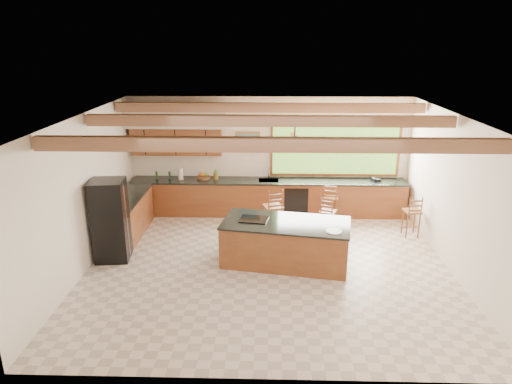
{
  "coord_description": "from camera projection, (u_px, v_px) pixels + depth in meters",
  "views": [
    {
      "loc": [
        -0.02,
        -8.28,
        4.35
      ],
      "look_at": [
        -0.27,
        0.8,
        1.31
      ],
      "focal_mm": 32.0,
      "sensor_mm": 36.0,
      "label": 1
    }
  ],
  "objects": [
    {
      "name": "room_shell",
      "position": [
        261.0,
        152.0,
        9.14
      ],
      "size": [
        7.27,
        6.54,
        3.02
      ],
      "color": "white",
      "rests_on": "ground"
    },
    {
      "name": "ground",
      "position": [
        268.0,
        266.0,
        9.22
      ],
      "size": [
        7.2,
        7.2,
        0.0
      ],
      "primitive_type": "plane",
      "color": "beige",
      "rests_on": "ground"
    },
    {
      "name": "bar_stool_a",
      "position": [
        273.0,
        208.0,
        10.47
      ],
      "size": [
        0.51,
        0.51,
        1.13
      ],
      "rotation": [
        0.0,
        0.0,
        0.32
      ],
      "color": "brown",
      "rests_on": "ground"
    },
    {
      "name": "counter_run",
      "position": [
        236.0,
        202.0,
        11.49
      ],
      "size": [
        7.12,
        3.1,
        1.23
      ],
      "color": "brown",
      "rests_on": "ground"
    },
    {
      "name": "bar_stool_d",
      "position": [
        413.0,
        212.0,
        10.41
      ],
      "size": [
        0.39,
        0.39,
        1.01
      ],
      "rotation": [
        0.0,
        0.0,
        0.09
      ],
      "color": "brown",
      "rests_on": "ground"
    },
    {
      "name": "refrigerator",
      "position": [
        111.0,
        220.0,
        9.28
      ],
      "size": [
        0.73,
        0.71,
        1.7
      ],
      "rotation": [
        0.0,
        0.0,
        0.1
      ],
      "color": "black",
      "rests_on": "ground"
    },
    {
      "name": "island",
      "position": [
        286.0,
        242.0,
        9.25
      ],
      "size": [
        2.7,
        1.61,
        0.9
      ],
      "rotation": [
        0.0,
        0.0,
        -0.17
      ],
      "color": "brown",
      "rests_on": "ground"
    },
    {
      "name": "bar_stool_b",
      "position": [
        328.0,
        213.0,
        10.48
      ],
      "size": [
        0.45,
        0.45,
        0.96
      ],
      "rotation": [
        0.0,
        0.0,
        -0.41
      ],
      "color": "brown",
      "rests_on": "ground"
    },
    {
      "name": "bar_stool_c",
      "position": [
        331.0,
        198.0,
        11.25
      ],
      "size": [
        0.47,
        0.47,
        1.05
      ],
      "rotation": [
        0.0,
        0.0,
        -0.27
      ],
      "color": "brown",
      "rests_on": "ground"
    }
  ]
}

